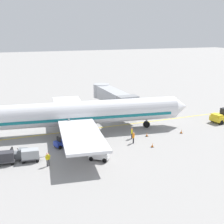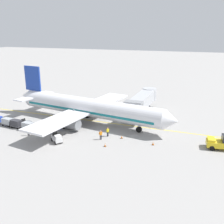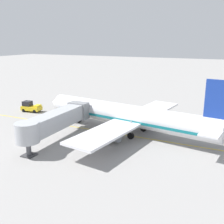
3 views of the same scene
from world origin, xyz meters
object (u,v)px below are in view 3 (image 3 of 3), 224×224
Objects in this scene: parked_airliner at (129,116)px; ground_crew_wing_walker at (180,118)px; baggage_tug_lead at (193,125)px; jet_bridge at (55,121)px; baggage_tug_spare at (150,114)px; baggage_tug_trailing at (156,124)px; safety_cone_wing_tip at (112,113)px; ground_crew_marshaller at (109,116)px; ground_crew_loader at (115,114)px; safety_cone_nose_right at (76,113)px; baggage_cart_front at (187,122)px; safety_cone_nose_left at (97,117)px; pushback_tractor at (31,107)px; baggage_cart_second_in_train at (203,124)px; baggage_cart_third_in_train at (217,126)px.

ground_crew_wing_walker is (10.41, -6.81, -2.23)m from parked_airliner.
jet_bridge is at bearing 129.03° from baggage_tug_lead.
baggage_tug_trailing is at bearing -152.91° from baggage_tug_spare.
baggage_tug_trailing is at bearing -113.09° from safety_cone_wing_tip.
baggage_tug_spare is at bearing 67.07° from baggage_tug_lead.
ground_crew_wing_walker is at bearing -70.49° from ground_crew_marshaller.
ground_crew_loader reaches higher than safety_cone_nose_right.
ground_crew_wing_walker is (2.18, 1.78, 0.00)m from baggage_cart_front.
safety_cone_nose_right is (14.85, 5.81, -3.17)m from jet_bridge.
baggage_tug_trailing is 10.32m from ground_crew_marshaller.
safety_cone_wing_tip is (-0.62, 14.71, -0.66)m from ground_crew_wing_walker.
jet_bridge is 5.87× the size of baggage_tug_lead.
baggage_tug_lead is 19.30m from safety_cone_nose_left.
ground_crew_wing_walker is at bearing -78.69° from pushback_tractor.
baggage_cart_second_in_train is at bearing -69.21° from baggage_tug_trailing.
baggage_tug_trailing is 6.02m from baggage_cart_front.
ground_crew_marshaller is at bearing -95.09° from safety_cone_nose_right.
pushback_tractor reaches higher than baggage_cart_second_in_train.
baggage_cart_second_in_train is 5.02× the size of safety_cone_nose_right.
baggage_cart_third_in_train is at bearing -84.27° from ground_crew_marshaller.
baggage_tug_trailing is 0.93× the size of baggage_cart_front.
baggage_tug_spare is at bearing -52.35° from ground_crew_marshaller.
parked_airliner is 11.23m from safety_cone_nose_left.
safety_cone_nose_left is (0.68, 12.91, -0.42)m from baggage_tug_trailing.
pushback_tractor is at bearing 95.09° from baggage_tug_lead.
parked_airliner is at bearing -130.09° from ground_crew_marshaller.
baggage_tug_trailing is 1.63× the size of ground_crew_marshaller.
parked_airliner is at bearing 124.39° from baggage_cart_second_in_train.
safety_cone_nose_left is at bearing 59.09° from parked_airliner.
baggage_tug_trailing is 4.67× the size of safety_cone_nose_left.
ground_crew_loader is at bearing 39.39° from parked_airliner.
baggage_cart_second_in_train is at bearing -95.51° from safety_cone_wing_tip.
baggage_tug_trailing is at bearing 123.81° from baggage_cart_front.
pushback_tractor reaches higher than ground_crew_wing_walker.
baggage_tug_spare is 0.92× the size of baggage_cart_third_in_train.
safety_cone_nose_right is (-1.32, 28.98, -0.66)m from baggage_cart_third_in_train.
jet_bridge is 26.63m from baggage_cart_second_in_train.
baggage_cart_third_in_train is 19.99m from ground_crew_loader.
jet_bridge is 16.26m from safety_cone_nose_right.
ground_crew_wing_walker is at bearing 69.03° from baggage_cart_third_in_train.
ground_crew_marshaller is at bearing 97.14° from baggage_cart_second_in_train.
parked_airliner is 16.63m from safety_cone_nose_right.
ground_crew_wing_walker is 16.84m from safety_cone_nose_left.
jet_bridge is at bearing 136.08° from baggage_tug_trailing.
jet_bridge is 27.14× the size of safety_cone_nose_right.
pushback_tractor is 1.57× the size of baggage_cart_second_in_train.
baggage_cart_front reaches higher than safety_cone_wing_tip.
parked_airliner is 13.52× the size of baggage_tug_trailing.
safety_cone_nose_left is at bearing 119.65° from baggage_tug_spare.
baggage_cart_front is at bearing 49.26° from baggage_tug_lead.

